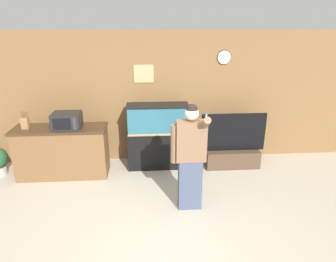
{
  "coord_description": "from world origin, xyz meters",
  "views": [
    {
      "loc": [
        -0.1,
        -3.31,
        2.72
      ],
      "look_at": [
        0.22,
        1.29,
        1.05
      ],
      "focal_mm": 32.0,
      "sensor_mm": 36.0,
      "label": 1
    }
  ],
  "objects_px": {
    "tv_on_stand": "(232,151)",
    "person_standing": "(190,156)",
    "knife_block": "(25,122)",
    "counter_island": "(63,152)",
    "microwave": "(67,121)",
    "aquarium_on_stand": "(158,136)"
  },
  "relations": [
    {
      "from": "knife_block",
      "to": "person_standing",
      "type": "bearing_deg",
      "value": -23.55
    },
    {
      "from": "counter_island",
      "to": "aquarium_on_stand",
      "type": "bearing_deg",
      "value": 7.67
    },
    {
      "from": "microwave",
      "to": "knife_block",
      "type": "bearing_deg",
      "value": 177.03
    },
    {
      "from": "knife_block",
      "to": "tv_on_stand",
      "type": "distance_m",
      "value": 3.9
    },
    {
      "from": "person_standing",
      "to": "microwave",
      "type": "bearing_deg",
      "value": 150.14
    },
    {
      "from": "knife_block",
      "to": "tv_on_stand",
      "type": "bearing_deg",
      "value": 2.11
    },
    {
      "from": "knife_block",
      "to": "aquarium_on_stand",
      "type": "bearing_deg",
      "value": 5.81
    },
    {
      "from": "tv_on_stand",
      "to": "person_standing",
      "type": "relative_size",
      "value": 0.76
    },
    {
      "from": "counter_island",
      "to": "microwave",
      "type": "distance_m",
      "value": 0.63
    },
    {
      "from": "counter_island",
      "to": "person_standing",
      "type": "bearing_deg",
      "value": -28.85
    },
    {
      "from": "microwave",
      "to": "knife_block",
      "type": "relative_size",
      "value": 1.56
    },
    {
      "from": "knife_block",
      "to": "microwave",
      "type": "bearing_deg",
      "value": -2.97
    },
    {
      "from": "microwave",
      "to": "person_standing",
      "type": "xyz_separation_m",
      "value": [
        2.04,
        -1.17,
        -0.22
      ]
    },
    {
      "from": "counter_island",
      "to": "person_standing",
      "type": "distance_m",
      "value": 2.54
    },
    {
      "from": "counter_island",
      "to": "knife_block",
      "type": "bearing_deg",
      "value": -179.96
    },
    {
      "from": "tv_on_stand",
      "to": "aquarium_on_stand",
      "type": "bearing_deg",
      "value": 176.15
    },
    {
      "from": "counter_island",
      "to": "tv_on_stand",
      "type": "bearing_deg",
      "value": 2.48
    },
    {
      "from": "microwave",
      "to": "tv_on_stand",
      "type": "distance_m",
      "value": 3.19
    },
    {
      "from": "knife_block",
      "to": "aquarium_on_stand",
      "type": "height_order",
      "value": "aquarium_on_stand"
    },
    {
      "from": "knife_block",
      "to": "tv_on_stand",
      "type": "relative_size",
      "value": 0.25
    },
    {
      "from": "microwave",
      "to": "person_standing",
      "type": "height_order",
      "value": "person_standing"
    },
    {
      "from": "tv_on_stand",
      "to": "knife_block",
      "type": "bearing_deg",
      "value": -177.89
    }
  ]
}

